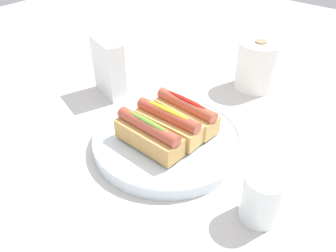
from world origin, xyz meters
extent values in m
plane|color=beige|center=(0.00, 0.00, 0.00)|extent=(2.40, 2.40, 0.00)
cylinder|color=silver|center=(0.02, -0.01, 0.01)|extent=(0.32, 0.32, 0.02)
torus|color=silver|center=(0.02, -0.01, 0.02)|extent=(0.32, 0.32, 0.01)
cube|color=tan|center=(0.01, -0.06, 0.05)|extent=(0.15, 0.05, 0.04)
cylinder|color=#B24C38|center=(0.01, -0.06, 0.08)|extent=(0.15, 0.03, 0.03)
ellipsoid|color=olive|center=(0.01, -0.06, 0.09)|extent=(0.11, 0.02, 0.01)
cube|color=tan|center=(0.02, -0.01, 0.05)|extent=(0.15, 0.05, 0.04)
cylinder|color=#B24C38|center=(0.02, -0.01, 0.08)|extent=(0.15, 0.03, 0.03)
ellipsoid|color=gold|center=(0.02, -0.01, 0.09)|extent=(0.11, 0.01, 0.01)
cube|color=tan|center=(0.02, 0.05, 0.05)|extent=(0.15, 0.06, 0.04)
cylinder|color=#BC563D|center=(0.02, 0.05, 0.08)|extent=(0.15, 0.04, 0.03)
ellipsoid|color=red|center=(0.02, 0.05, 0.09)|extent=(0.11, 0.02, 0.01)
cylinder|color=white|center=(0.26, -0.05, 0.04)|extent=(0.07, 0.07, 0.09)
cylinder|color=silver|center=(0.26, -0.05, 0.03)|extent=(0.06, 0.06, 0.06)
cylinder|color=white|center=(0.04, 0.34, 0.07)|extent=(0.11, 0.11, 0.13)
cylinder|color=#997A5B|center=(0.04, 0.34, 0.13)|extent=(0.03, 0.03, 0.00)
cube|color=white|center=(-0.24, 0.06, 0.07)|extent=(0.12, 0.07, 0.15)
camera|label=1|loc=(0.38, -0.43, 0.46)|focal=35.39mm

